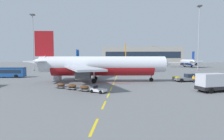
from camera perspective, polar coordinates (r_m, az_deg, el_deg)
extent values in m
plane|color=slate|center=(63.32, 21.88, -1.79)|extent=(400.00, 400.00, 0.00)
cube|color=yellow|center=(16.26, -5.56, -17.06)|extent=(0.24, 4.00, 0.01)
cube|color=yellow|center=(23.12, -2.52, -10.73)|extent=(0.24, 4.00, 0.01)
cube|color=yellow|center=(29.15, -1.12, -7.70)|extent=(0.24, 4.00, 0.01)
cube|color=yellow|center=(34.76, -0.27, -5.84)|extent=(0.24, 4.00, 0.01)
cube|color=yellow|center=(41.55, 0.44, -4.27)|extent=(0.24, 4.00, 0.01)
cube|color=yellow|center=(48.01, 0.92, -3.19)|extent=(0.24, 4.00, 0.01)
cube|color=yellow|center=(53.86, 1.26, -2.44)|extent=(0.24, 4.00, 0.01)
cube|color=yellow|center=(59.32, 1.52, -1.87)|extent=(0.24, 4.00, 0.01)
cube|color=yellow|center=(65.35, 1.75, -1.36)|extent=(0.24, 4.00, 0.01)
cube|color=yellow|center=(71.50, 1.94, -0.92)|extent=(0.24, 4.00, 0.01)
cube|color=yellow|center=(77.38, 2.10, -0.57)|extent=(0.24, 4.00, 0.01)
cube|color=yellow|center=(84.52, 2.26, -0.21)|extent=(0.24, 4.00, 0.01)
cube|color=yellow|center=(90.31, 2.37, 0.04)|extent=(0.24, 4.00, 0.01)
cube|color=yellow|center=(95.85, 2.47, 0.25)|extent=(0.24, 4.00, 0.01)
cube|color=yellow|center=(102.75, 2.57, 0.49)|extent=(0.24, 4.00, 0.01)
cube|color=yellow|center=(109.49, 2.66, 0.68)|extent=(0.24, 4.00, 0.01)
cube|color=#B21414|center=(42.46, 0.51, -4.09)|extent=(8.00, 0.40, 0.01)
cylinder|color=silver|center=(44.63, -2.85, 1.82)|extent=(30.33, 6.73, 3.80)
cylinder|color=maroon|center=(44.68, -2.85, 0.48)|extent=(24.72, 5.88, 3.50)
cone|color=silver|center=(46.80, 15.91, 1.77)|extent=(3.85, 4.05, 3.72)
cone|color=silver|center=(47.64, -22.17, 2.24)|extent=(4.50, 3.63, 3.23)
cube|color=#192333|center=(46.47, 14.69, 2.60)|extent=(1.87, 2.99, 0.60)
cube|color=maroon|center=(47.17, -20.30, 7.65)|extent=(4.41, 0.79, 6.00)
cube|color=silver|center=(50.30, -19.78, 2.68)|extent=(3.81, 6.68, 0.24)
cube|color=silver|center=(44.27, -22.36, 2.51)|extent=(3.81, 6.68, 0.24)
cube|color=#B7BCC6|center=(53.36, -6.93, 1.59)|extent=(8.68, 17.65, 0.36)
cube|color=#B7BCC6|center=(36.49, -9.39, 0.61)|extent=(11.52, 17.44, 0.36)
cylinder|color=#4C4F54|center=(50.47, -7.40, -0.18)|extent=(3.39, 2.40, 2.10)
cylinder|color=black|center=(50.33, -5.59, -0.18)|extent=(0.29, 1.79, 1.79)
cylinder|color=#4C4F54|center=(39.57, -9.00, -1.26)|extent=(3.39, 2.40, 2.10)
cylinder|color=black|center=(39.40, -6.69, -1.26)|extent=(0.29, 1.79, 1.79)
cylinder|color=gray|center=(46.09, 12.12, -1.28)|extent=(0.28, 0.28, 2.67)
cylinder|color=black|center=(46.22, 12.10, -2.92)|extent=(1.01, 0.38, 0.99)
cylinder|color=gray|center=(47.45, -5.19, -1.04)|extent=(0.28, 0.28, 2.61)
cylinder|color=black|center=(47.93, -5.16, -2.56)|extent=(1.13, 0.46, 1.10)
cylinder|color=black|center=(47.23, -5.21, -2.65)|extent=(1.13, 0.46, 1.10)
cylinder|color=gray|center=(42.28, -5.63, -1.62)|extent=(0.28, 0.28, 2.61)
cylinder|color=black|center=(42.77, -5.58, -3.32)|extent=(1.13, 0.46, 1.10)
cylinder|color=black|center=(42.08, -5.65, -3.43)|extent=(1.13, 0.46, 1.10)
cube|color=slate|center=(49.00, 22.04, -2.50)|extent=(6.38, 3.74, 0.60)
cube|color=#192333|center=(49.43, 23.18, -1.60)|extent=(2.72, 2.49, 0.90)
cube|color=yellow|center=(47.80, 19.24, -2.08)|extent=(1.10, 2.60, 0.24)
sphere|color=orange|center=(49.39, 23.19, -0.97)|extent=(0.16, 0.16, 0.16)
cylinder|color=black|center=(46.92, 20.74, -3.04)|extent=(0.95, 0.54, 0.90)
cylinder|color=black|center=(49.43, 19.31, -2.68)|extent=(0.95, 0.54, 0.90)
cylinder|color=black|center=(48.73, 24.80, -2.90)|extent=(0.95, 0.54, 0.90)
cylinder|color=black|center=(51.15, 23.23, -2.56)|extent=(0.95, 0.54, 0.90)
cylinder|color=silver|center=(117.93, -13.31, 2.80)|extent=(8.62, 28.94, 3.63)
cylinder|color=#0F479E|center=(117.95, -13.30, 2.31)|extent=(7.40, 23.62, 3.34)
cone|color=silver|center=(105.38, -16.91, 2.64)|extent=(4.09, 3.92, 3.56)
cone|color=silver|center=(131.46, -10.29, 3.12)|extent=(3.74, 4.49, 3.08)
cube|color=#192333|center=(106.24, -16.64, 3.00)|extent=(2.95, 1.98, 0.57)
cube|color=#0F479E|center=(129.97, -10.62, 4.97)|extent=(1.08, 4.20, 5.73)
cube|color=silver|center=(129.31, -9.24, 3.24)|extent=(6.55, 4.08, 0.23)
cube|color=silver|center=(131.85, -11.68, 3.22)|extent=(6.55, 4.08, 0.23)
cube|color=#B7BCC6|center=(117.91, -8.95, 2.63)|extent=(16.39, 11.96, 0.34)
cube|color=#B7BCC6|center=(125.17, -15.81, 2.60)|extent=(16.76, 7.11, 0.34)
cylinder|color=#4C4F54|center=(119.23, -10.18, 1.97)|extent=(2.51, 3.36, 2.01)
cylinder|color=black|center=(117.84, -10.49, 1.94)|extent=(1.70, 0.41, 1.70)
cylinder|color=#4C4F54|center=(123.92, -14.62, 1.97)|extent=(2.51, 3.36, 2.01)
cylinder|color=black|center=(122.58, -14.96, 1.94)|extent=(1.70, 0.41, 1.70)
cylinder|color=gray|center=(108.04, -16.07, 1.43)|extent=(0.27, 0.27, 2.55)
cylinder|color=black|center=(108.09, -16.05, 0.75)|extent=(0.43, 0.98, 0.95)
cylinder|color=gray|center=(118.58, -11.80, 1.70)|extent=(0.27, 0.27, 2.49)
cylinder|color=black|center=(118.48, -11.65, 1.09)|extent=(0.51, 1.09, 1.05)
cylinder|color=black|center=(118.78, -11.94, 1.10)|extent=(0.51, 1.09, 1.05)
cylinder|color=gray|center=(120.83, -13.92, 1.70)|extent=(0.27, 0.27, 2.49)
cylinder|color=black|center=(120.72, -13.77, 1.11)|extent=(0.51, 1.09, 1.05)
cylinder|color=black|center=(121.04, -14.05, 1.11)|extent=(0.51, 1.09, 1.05)
cylinder|color=white|center=(90.23, 4.24, 2.65)|extent=(3.77, 28.90, 3.65)
cylinder|color=orange|center=(90.26, 4.24, 2.02)|extent=(3.46, 23.52, 3.35)
cone|color=white|center=(104.67, 4.25, 2.80)|extent=(3.59, 3.37, 3.57)
cone|color=white|center=(75.11, 4.24, 2.79)|extent=(3.12, 4.04, 3.10)
cube|color=#192333|center=(103.66, 4.25, 3.14)|extent=(2.74, 1.55, 0.58)
cube|color=orange|center=(76.85, 4.26, 5.98)|extent=(0.36, 4.22, 5.76)
cube|color=white|center=(76.18, 1.93, 3.02)|extent=(6.15, 3.10, 0.23)
cube|color=white|center=(76.18, 6.56, 3.00)|extent=(6.15, 3.10, 0.23)
cube|color=#B7BCC6|center=(86.82, -1.15, 2.32)|extent=(16.91, 9.80, 0.35)
cube|color=#B7BCC6|center=(86.81, 9.64, 2.27)|extent=(16.92, 9.68, 0.35)
cylinder|color=#4C4F54|center=(86.49, 0.74, 1.39)|extent=(2.03, 3.08, 2.01)
cylinder|color=black|center=(88.02, 0.80, 1.43)|extent=(1.71, 0.12, 1.71)
cylinder|color=#4C4F54|center=(86.49, 7.74, 1.36)|extent=(2.03, 3.08, 2.01)
cylinder|color=black|center=(88.02, 7.68, 1.40)|extent=(1.71, 0.12, 1.71)
cylinder|color=gray|center=(101.72, 4.24, 1.43)|extent=(0.27, 0.27, 2.56)
cylinder|color=black|center=(101.77, 4.24, 0.71)|extent=(0.27, 0.95, 0.95)
cylinder|color=gray|center=(88.42, 2.62, 1.12)|extent=(0.27, 0.27, 2.50)
cylinder|color=black|center=(88.50, 2.40, 0.31)|extent=(0.34, 1.06, 1.06)
cylinder|color=black|center=(88.48, 2.83, 0.31)|extent=(0.34, 1.06, 1.06)
cylinder|color=gray|center=(88.42, 5.85, 1.10)|extent=(0.27, 0.27, 2.50)
cylinder|color=black|center=(88.48, 5.63, 0.29)|extent=(0.34, 1.06, 1.06)
cylinder|color=black|center=(88.50, 6.06, 0.29)|extent=(0.34, 1.06, 1.06)
cylinder|color=white|center=(129.56, 22.38, 2.39)|extent=(4.10, 24.04, 3.02)
cylinder|color=navy|center=(129.58, 22.37, 2.02)|extent=(3.65, 19.58, 2.78)
cone|color=white|center=(141.11, 21.06, 2.50)|extent=(3.08, 2.91, 2.96)
cone|color=white|center=(117.56, 24.04, 2.42)|extent=(2.72, 3.45, 2.57)
cube|color=#192333|center=(140.30, 21.15, 2.71)|extent=(2.32, 1.37, 0.48)
cube|color=navy|center=(118.88, 23.89, 4.13)|extent=(0.44, 3.51, 4.77)
cube|color=white|center=(117.62, 22.74, 2.57)|extent=(5.20, 2.77, 0.19)
cube|color=white|center=(119.13, 25.09, 2.52)|extent=(5.20, 2.77, 0.19)
cube|color=#B7BCC6|center=(124.82, 19.78, 2.24)|extent=(13.96, 8.58, 0.29)
cube|color=#B7BCC6|center=(128.58, 25.66, 2.13)|extent=(14.04, 7.54, 0.29)
cylinder|color=#4C4F54|center=(125.30, 20.85, 1.69)|extent=(1.78, 2.62, 1.67)
cylinder|color=black|center=(126.53, 20.70, 1.71)|extent=(1.42, 0.16, 1.42)
cylinder|color=#4C4F54|center=(127.73, 24.65, 1.63)|extent=(1.78, 2.62, 1.67)
cylinder|color=black|center=(128.94, 24.48, 1.65)|extent=(1.42, 0.16, 1.42)
cylinder|color=gray|center=(138.74, 21.30, 1.67)|extent=(0.22, 0.22, 2.12)
cylinder|color=black|center=(138.77, 21.29, 1.23)|extent=(0.26, 0.80, 0.79)
cylinder|color=gray|center=(127.53, 21.66, 1.51)|extent=(0.22, 0.22, 2.07)
cylinder|color=black|center=(127.50, 21.53, 1.05)|extent=(0.32, 0.89, 0.87)
cylinder|color=black|center=(127.64, 21.77, 1.05)|extent=(0.32, 0.89, 0.87)
cylinder|color=gray|center=(128.67, 23.44, 1.49)|extent=(0.22, 0.22, 2.07)
cylinder|color=black|center=(128.63, 23.31, 1.03)|extent=(0.32, 0.89, 0.87)
cylinder|color=black|center=(128.79, 23.54, 1.02)|extent=(0.32, 0.89, 0.87)
cube|color=#194C99|center=(63.41, -30.49, -0.53)|extent=(12.24, 4.12, 2.70)
cube|color=#192333|center=(63.40, -30.49, -0.35)|extent=(11.29, 4.04, 1.00)
cube|color=black|center=(63.34, -30.52, 0.58)|extent=(12.26, 4.14, 0.20)
cylinder|color=black|center=(62.94, -26.59, -1.49)|extent=(1.03, 0.44, 1.00)
cylinder|color=black|center=(60.49, -27.62, -1.71)|extent=(1.03, 0.44, 1.00)
cube|color=black|center=(36.47, 29.57, -4.70)|extent=(7.40, 4.66, 0.60)
cube|color=#B7BCC6|center=(35.62, 28.53, -2.67)|extent=(5.29, 3.89, 2.10)
cylinder|color=black|center=(38.94, 30.60, -4.62)|extent=(1.00, 0.59, 0.96)
cylinder|color=black|center=(35.83, 25.66, -5.15)|extent=(1.00, 0.59, 0.96)
cylinder|color=black|center=(34.10, 28.36, -5.66)|extent=(1.00, 0.59, 0.96)
cube|color=silver|center=(30.85, -4.17, -6.21)|extent=(2.95, 2.47, 0.44)
cube|color=black|center=(31.17, -5.14, -5.36)|extent=(0.64, 1.04, 0.56)
cylinder|color=black|center=(30.91, -2.03, -6.52)|extent=(0.58, 0.43, 0.56)
cylinder|color=black|center=(29.79, -3.57, -6.91)|extent=(0.58, 0.43, 0.56)
cylinder|color=black|center=(31.97, -4.73, -6.19)|extent=(0.58, 0.43, 0.56)
cylinder|color=black|center=(30.88, -6.31, -6.55)|extent=(0.58, 0.43, 0.56)
cube|color=slate|center=(32.80, -8.54, -5.96)|extent=(2.83, 2.47, 0.12)
ellipsoid|color=#4C2D19|center=(32.74, -8.54, -5.31)|extent=(2.18, 1.93, 0.64)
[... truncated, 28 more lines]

